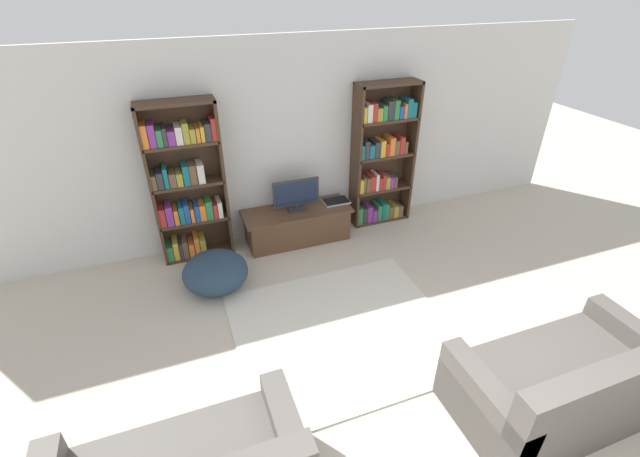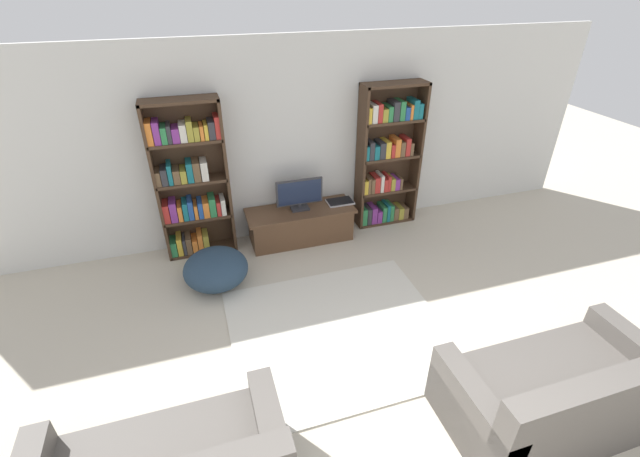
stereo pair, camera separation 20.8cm
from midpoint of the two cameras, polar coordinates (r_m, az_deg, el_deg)
The scene contains 9 objects.
wall_back at distance 5.68m, azimuth -2.85°, elevation 11.48°, with size 8.80×0.06×2.60m.
bookshelf_left at distance 5.47m, azimuth -15.88°, elevation 5.96°, with size 0.87×0.30×2.00m.
bookshelf_right at distance 6.09m, azimuth 9.83°, elevation 9.06°, with size 0.87×0.30×2.00m.
tv_stand at distance 5.85m, azimuth -1.59°, elevation 0.56°, with size 1.45×0.54×0.46m.
television at distance 5.64m, azimuth -1.69°, elevation 4.60°, with size 0.62×0.16×0.43m.
laptop at distance 5.92m, azimuth 3.68°, elevation 3.58°, with size 0.36×0.24×0.03m.
area_rug at distance 4.57m, azimuth 3.86°, elevation -13.47°, with size 2.18×1.93×0.02m.
couch_right_sofa at distance 4.20m, azimuth 30.62°, elevation -18.64°, with size 1.77×0.93×0.89m.
beanbag_ottoman at distance 5.15m, azimuth -12.59°, elevation -5.31°, with size 0.75×0.75×0.43m, color #23384C.
Camera 2 is at (-1.24, -0.98, 3.21)m, focal length 24.00 mm.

